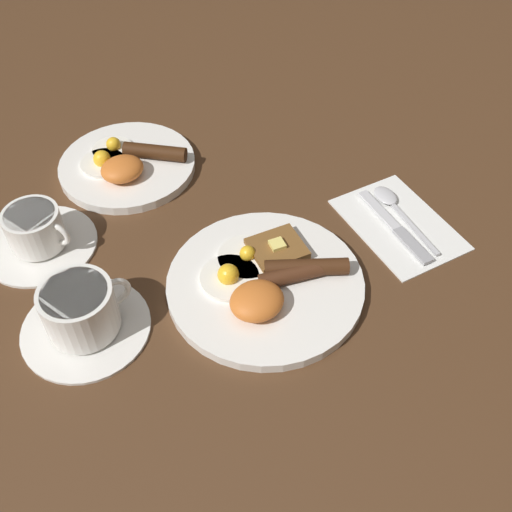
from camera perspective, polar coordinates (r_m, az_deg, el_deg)
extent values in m
plane|color=#4C301C|center=(0.82, 0.88, -3.05)|extent=(3.00, 3.00, 0.00)
cylinder|color=white|center=(0.82, 0.89, -2.72)|extent=(0.27, 0.27, 0.01)
cylinder|color=white|center=(0.81, -2.52, -2.09)|extent=(0.08, 0.08, 0.01)
sphere|color=yellow|center=(0.80, -2.66, -1.77)|extent=(0.03, 0.03, 0.03)
cylinder|color=white|center=(0.84, -0.92, -0.16)|extent=(0.08, 0.08, 0.01)
sphere|color=yellow|center=(0.83, -1.09, 0.14)|extent=(0.02, 0.02, 0.02)
ellipsoid|color=orange|center=(0.77, 0.08, -4.29)|extent=(0.07, 0.06, 0.03)
cylinder|color=#3F2210|center=(0.82, 4.84, -1.08)|extent=(0.11, 0.08, 0.02)
cylinder|color=#482615|center=(0.81, 3.50, -1.79)|extent=(0.09, 0.04, 0.02)
cube|color=brown|center=(0.84, 2.01, 0.65)|extent=(0.08, 0.07, 0.01)
cube|color=#F4E072|center=(0.83, 2.03, 1.12)|extent=(0.02, 0.02, 0.01)
cylinder|color=white|center=(1.02, -12.14, 8.43)|extent=(0.22, 0.22, 0.01)
cylinder|color=white|center=(1.02, -14.37, 8.57)|extent=(0.07, 0.07, 0.01)
sphere|color=yellow|center=(1.01, -14.46, 8.94)|extent=(0.03, 0.03, 0.03)
cylinder|color=white|center=(1.04, -13.48, 9.84)|extent=(0.07, 0.07, 0.01)
sphere|color=yellow|center=(1.04, -13.42, 10.31)|extent=(0.02, 0.02, 0.02)
ellipsoid|color=orange|center=(0.98, -12.63, 8.09)|extent=(0.07, 0.06, 0.03)
cylinder|color=#3B200E|center=(1.01, -9.60, 9.75)|extent=(0.09, 0.09, 0.02)
cylinder|color=white|center=(0.81, -15.90, -6.52)|extent=(0.17, 0.17, 0.01)
cylinder|color=white|center=(0.78, -16.47, -4.86)|extent=(0.09, 0.09, 0.07)
cylinder|color=#56331E|center=(0.76, -16.98, -3.39)|extent=(0.08, 0.08, 0.00)
torus|color=white|center=(0.78, -13.38, -3.39)|extent=(0.05, 0.01, 0.05)
cylinder|color=white|center=(0.93, -19.83, 1.10)|extent=(0.16, 0.16, 0.01)
cylinder|color=white|center=(0.91, -20.35, 2.52)|extent=(0.08, 0.08, 0.06)
cylinder|color=#56331E|center=(0.89, -20.79, 3.70)|extent=(0.07, 0.07, 0.00)
torus|color=white|center=(0.88, -18.36, 1.99)|extent=(0.03, 0.04, 0.04)
cube|color=white|center=(0.93, 13.51, 2.92)|extent=(0.14, 0.19, 0.01)
cube|color=silver|center=(0.94, 11.66, 4.31)|extent=(0.02, 0.09, 0.00)
cube|color=#9E9EA3|center=(0.90, 14.71, 0.99)|extent=(0.02, 0.08, 0.01)
ellipsoid|color=silver|center=(0.96, 12.22, 5.65)|extent=(0.04, 0.05, 0.01)
cube|color=silver|center=(0.92, 14.89, 2.49)|extent=(0.02, 0.11, 0.00)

